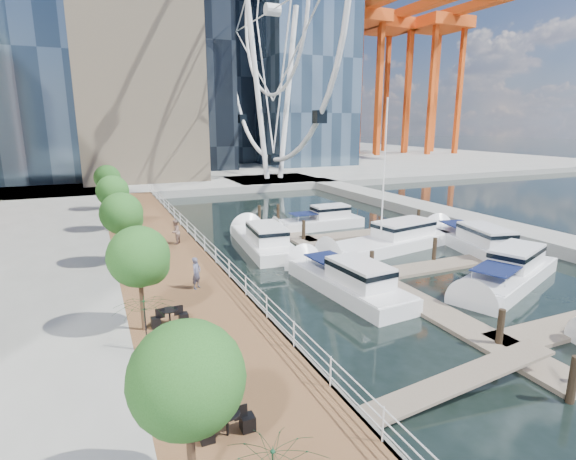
# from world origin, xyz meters

# --- Properties ---
(ground) EXTENTS (520.00, 520.00, 0.00)m
(ground) POSITION_xyz_m (0.00, 0.00, 0.00)
(ground) COLOR black
(ground) RESTS_ON ground
(boardwalk) EXTENTS (6.00, 60.00, 1.00)m
(boardwalk) POSITION_xyz_m (-9.00, 15.00, 0.50)
(boardwalk) COLOR brown
(boardwalk) RESTS_ON ground
(seawall) EXTENTS (0.25, 60.00, 1.00)m
(seawall) POSITION_xyz_m (-6.00, 15.00, 0.50)
(seawall) COLOR #595954
(seawall) RESTS_ON ground
(land_far) EXTENTS (200.00, 114.00, 1.00)m
(land_far) POSITION_xyz_m (0.00, 102.00, 0.50)
(land_far) COLOR gray
(land_far) RESTS_ON ground
(breakwater) EXTENTS (4.00, 60.00, 1.00)m
(breakwater) POSITION_xyz_m (20.00, 20.00, 0.50)
(breakwater) COLOR gray
(breakwater) RESTS_ON ground
(pier) EXTENTS (14.00, 12.00, 1.00)m
(pier) POSITION_xyz_m (14.00, 52.00, 0.50)
(pier) COLOR gray
(pier) RESTS_ON ground
(railing) EXTENTS (0.10, 60.00, 1.05)m
(railing) POSITION_xyz_m (-6.10, 15.00, 1.52)
(railing) COLOR white
(railing) RESTS_ON boardwalk
(floating_docks) EXTENTS (16.00, 34.00, 2.60)m
(floating_docks) POSITION_xyz_m (7.97, 9.98, 0.49)
(floating_docks) COLOR #6D6051
(floating_docks) RESTS_ON ground
(ferris_wheel) EXTENTS (5.80, 45.60, 47.80)m
(ferris_wheel) POSITION_xyz_m (14.00, 52.00, 25.92)
(ferris_wheel) COLOR white
(ferris_wheel) RESTS_ON ground
(port_cranes) EXTENTS (40.00, 52.00, 38.00)m
(port_cranes) POSITION_xyz_m (67.67, 95.67, 20.00)
(port_cranes) COLOR #D84C14
(port_cranes) RESTS_ON ground
(street_trees) EXTENTS (2.60, 42.60, 4.60)m
(street_trees) POSITION_xyz_m (-11.40, 14.00, 4.29)
(street_trees) COLOR #3F2B1C
(street_trees) RESTS_ON ground
(cafe_tables) EXTENTS (2.50, 13.70, 0.74)m
(cafe_tables) POSITION_xyz_m (-10.40, -2.00, 1.37)
(cafe_tables) COLOR black
(cafe_tables) RESTS_ON ground
(yacht_foreground) EXTENTS (11.22, 6.82, 2.15)m
(yacht_foreground) POSITION_xyz_m (10.09, 3.64, 0.00)
(yacht_foreground) COLOR silver
(yacht_foreground) RESTS_ON ground
(pedestrian_near) EXTENTS (0.75, 0.73, 1.73)m
(pedestrian_near) POSITION_xyz_m (-8.20, 8.05, 1.87)
(pedestrian_near) COLOR #494A61
(pedestrian_near) RESTS_ON boardwalk
(pedestrian_mid) EXTENTS (1.07, 1.11, 1.80)m
(pedestrian_mid) POSITION_xyz_m (-7.59, 17.81, 1.90)
(pedestrian_mid) COLOR #83655A
(pedestrian_mid) RESTS_ON boardwalk
(pedestrian_far) EXTENTS (0.96, 0.73, 1.52)m
(pedestrian_far) POSITION_xyz_m (-9.75, 29.60, 1.76)
(pedestrian_far) COLOR #31353D
(pedestrian_far) RESTS_ON boardwalk
(moored_yachts) EXTENTS (19.86, 29.51, 11.50)m
(moored_yachts) POSITION_xyz_m (7.36, 12.12, 0.00)
(moored_yachts) COLOR white
(moored_yachts) RESTS_ON ground
(cafe_seating) EXTENTS (4.10, 16.38, 2.19)m
(cafe_seating) POSITION_xyz_m (-10.76, -5.41, 2.08)
(cafe_seating) COLOR #103C15
(cafe_seating) RESTS_ON ground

